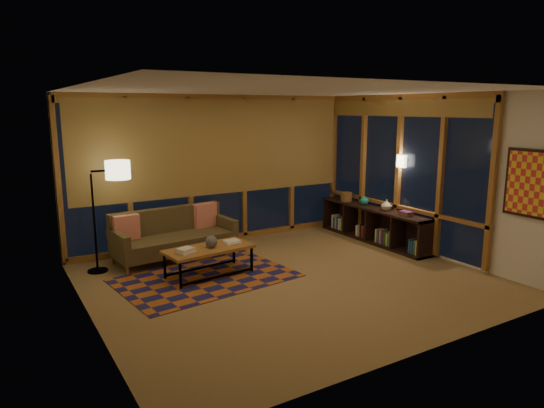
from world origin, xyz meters
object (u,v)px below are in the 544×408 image
floor_lamp (94,218)px  bookshelf (373,224)px  coffee_table (209,262)px  sofa (175,235)px

floor_lamp → bookshelf: size_ratio=0.66×
coffee_table → floor_lamp: size_ratio=0.77×
coffee_table → floor_lamp: (-1.39, 1.05, 0.63)m
coffee_table → bookshelf: bookshelf is taller
floor_lamp → coffee_table: bearing=-35.4°
sofa → coffee_table: sofa is taller
sofa → bookshelf: (3.56, -0.87, -0.08)m
floor_lamp → bookshelf: 4.92m
sofa → coffee_table: (0.14, -1.06, -0.19)m
coffee_table → bookshelf: bearing=-3.2°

